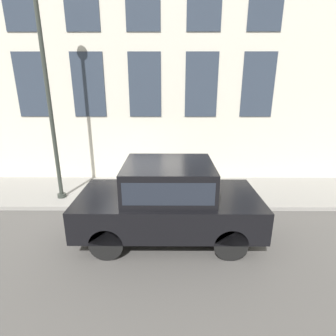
{
  "coord_description": "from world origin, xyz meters",
  "views": [
    {
      "loc": [
        -7.04,
        -0.86,
        3.6
      ],
      "look_at": [
        0.82,
        -0.82,
        1.08
      ],
      "focal_mm": 28.0,
      "sensor_mm": 36.0,
      "label": 1
    }
  ],
  "objects_px": {
    "fire_hydrant": "(157,187)",
    "street_lamp": "(44,64)",
    "person": "(179,171)",
    "parked_car_black_near": "(169,198)"
  },
  "relations": [
    {
      "from": "person",
      "to": "parked_car_black_near",
      "type": "distance_m",
      "value": 2.34
    },
    {
      "from": "person",
      "to": "street_lamp",
      "type": "distance_m",
      "value": 4.95
    },
    {
      "from": "parked_car_black_near",
      "to": "person",
      "type": "bearing_deg",
      "value": -7.88
    },
    {
      "from": "fire_hydrant",
      "to": "street_lamp",
      "type": "distance_m",
      "value": 4.76
    },
    {
      "from": "person",
      "to": "street_lamp",
      "type": "height_order",
      "value": "street_lamp"
    },
    {
      "from": "person",
      "to": "street_lamp",
      "type": "bearing_deg",
      "value": -106.17
    },
    {
      "from": "fire_hydrant",
      "to": "street_lamp",
      "type": "xyz_separation_m",
      "value": [
        0.09,
        3.09,
        3.62
      ]
    },
    {
      "from": "person",
      "to": "street_lamp",
      "type": "xyz_separation_m",
      "value": [
        -0.29,
        3.77,
        3.19
      ]
    },
    {
      "from": "fire_hydrant",
      "to": "parked_car_black_near",
      "type": "xyz_separation_m",
      "value": [
        -1.94,
        -0.37,
        0.51
      ]
    },
    {
      "from": "fire_hydrant",
      "to": "parked_car_black_near",
      "type": "relative_size",
      "value": 0.17
    }
  ]
}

